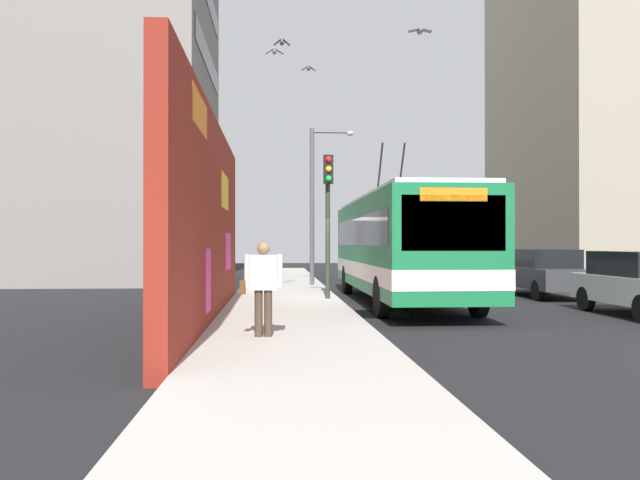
% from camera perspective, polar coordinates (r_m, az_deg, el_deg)
% --- Properties ---
extents(ground_plane, '(80.00, 80.00, 0.00)m').
position_cam_1_polar(ground_plane, '(19.18, 1.74, -5.61)').
color(ground_plane, black).
extents(sidewalk_slab, '(48.00, 3.20, 0.15)m').
position_cam_1_polar(sidewalk_slab, '(19.08, -3.07, -5.41)').
color(sidewalk_slab, '#ADA8A0').
rests_on(sidewalk_slab, ground_plane).
extents(graffiti_wall, '(13.16, 0.32, 4.54)m').
position_cam_1_polar(graffiti_wall, '(14.67, -9.66, 1.65)').
color(graffiti_wall, maroon).
rests_on(graffiti_wall, ground_plane).
extents(building_far_left, '(12.11, 7.99, 19.67)m').
position_cam_1_polar(building_far_left, '(33.79, -16.78, 13.50)').
color(building_far_left, gray).
rests_on(building_far_left, ground_plane).
extents(building_far_right, '(13.78, 9.21, 21.10)m').
position_cam_1_polar(building_far_right, '(41.97, 23.44, 11.78)').
color(building_far_right, '#9E937F').
rests_on(building_far_right, ground_plane).
extents(city_bus, '(11.57, 2.62, 4.94)m').
position_cam_1_polar(city_bus, '(19.28, 7.09, -0.34)').
color(city_bus, '#19723F').
rests_on(city_bus, ground_plane).
extents(parked_car_dark_gray, '(4.73, 1.79, 1.58)m').
position_cam_1_polar(parked_car_dark_gray, '(22.87, 18.96, -2.64)').
color(parked_car_dark_gray, '#38383D').
rests_on(parked_car_dark_gray, ground_plane).
extents(pedestrian_near_wall, '(0.22, 0.74, 1.64)m').
position_cam_1_polar(pedestrian_near_wall, '(11.29, -5.07, -3.67)').
color(pedestrian_near_wall, '#3F3326').
rests_on(pedestrian_near_wall, sidewalk_slab).
extents(traffic_light, '(0.49, 0.28, 4.24)m').
position_cam_1_polar(traffic_light, '(19.00, 0.71, 3.39)').
color(traffic_light, '#2D382D').
rests_on(traffic_light, sidewalk_slab).
extents(street_lamp, '(0.44, 1.74, 6.19)m').
position_cam_1_polar(street_lamp, '(25.59, -0.25, 4.07)').
color(street_lamp, '#4C4C51').
rests_on(street_lamp, sidewalk_slab).
extents(flying_pigeons, '(10.88, 4.04, 3.19)m').
position_cam_1_polar(flying_pigeons, '(19.65, -0.34, 18.58)').
color(flying_pigeons, slate).
extents(curbside_puddle, '(1.97, 1.97, 0.00)m').
position_cam_1_polar(curbside_puddle, '(16.39, 4.85, -6.51)').
color(curbside_puddle, black).
rests_on(curbside_puddle, ground_plane).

